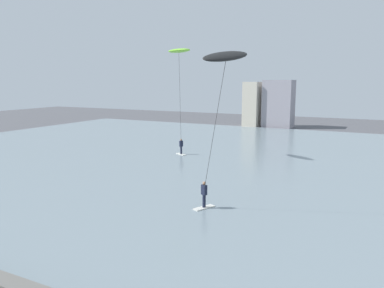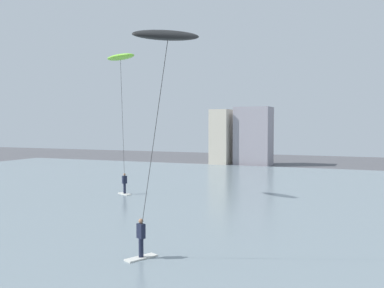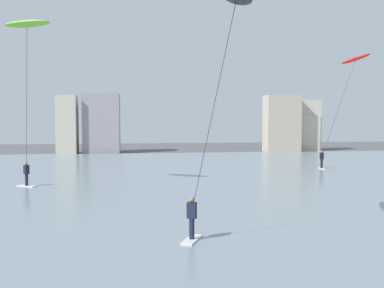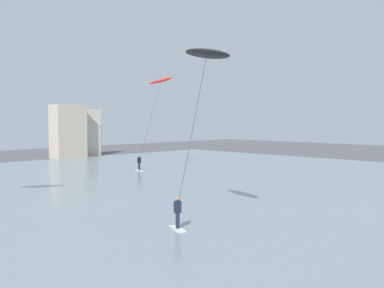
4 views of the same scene
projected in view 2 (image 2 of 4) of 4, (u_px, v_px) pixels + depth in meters
The scene contains 4 objects.
water_bay at pixel (247, 202), 31.60m from camera, with size 84.00×52.00×0.10m, color gray.
far_shore_buildings at pixel (370, 140), 54.46m from camera, with size 35.78×5.14×7.84m.
kitesurfer_lime at pixel (121, 68), 33.06m from camera, with size 3.62×3.28×10.65m.
kitesurfer_black at pixel (166, 51), 16.91m from camera, with size 3.05×3.91×9.46m.
Camera 2 is at (8.48, 0.19, 5.65)m, focal length 41.74 mm.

